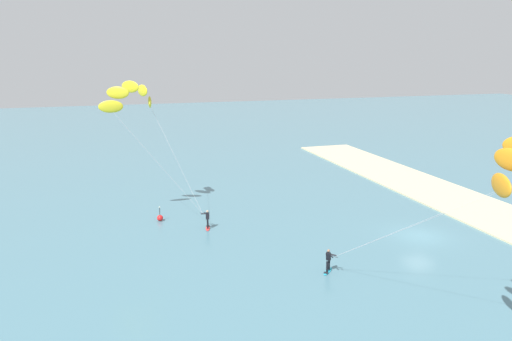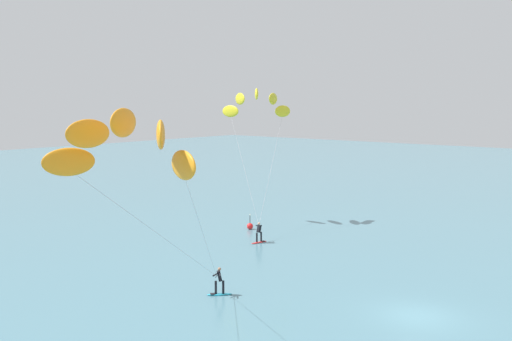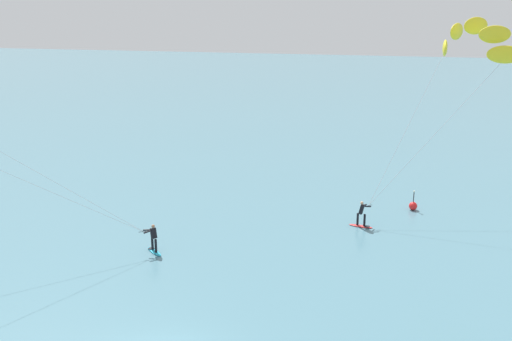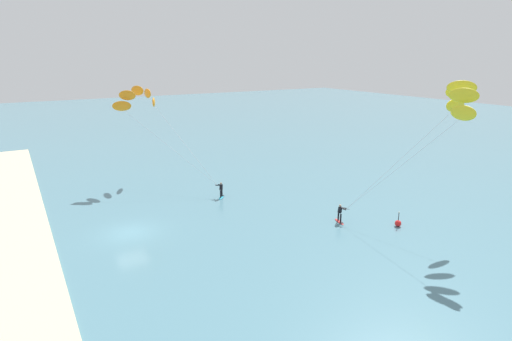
{
  "view_description": "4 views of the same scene",
  "coord_description": "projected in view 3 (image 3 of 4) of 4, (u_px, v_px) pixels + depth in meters",
  "views": [
    {
      "loc": [
        -34.09,
        25.4,
        15.15
      ],
      "look_at": [
        2.41,
        13.82,
        6.13
      ],
      "focal_mm": 35.32,
      "sensor_mm": 36.0,
      "label": 1
    },
    {
      "loc": [
        -28.35,
        -12.05,
        11.37
      ],
      "look_at": [
        3.03,
        13.62,
        6.53
      ],
      "focal_mm": 40.56,
      "sensor_mm": 36.0,
      "label": 2
    },
    {
      "loc": [
        7.75,
        -19.85,
        14.41
      ],
      "look_at": [
        1.42,
        12.21,
        4.68
      ],
      "focal_mm": 43.18,
      "sensor_mm": 36.0,
      "label": 3
    },
    {
      "loc": [
        33.32,
        -7.34,
        14.43
      ],
      "look_at": [
        1.8,
        11.28,
        4.28
      ],
      "focal_mm": 29.18,
      "sensor_mm": 36.0,
      "label": 4
    }
  ],
  "objects": [
    {
      "name": "marker_buoy",
      "position": [
        413.0,
        206.0,
        41.45
      ],
      "size": [
        0.56,
        0.56,
        1.38
      ],
      "color": "red",
      "rests_on": "ground"
    },
    {
      "name": "kitesurfer_nearshore",
      "position": [
        471.0,
        45.0,
        39.41
      ],
      "size": [
        9.94,
        8.85,
        12.63
      ],
      "color": "red",
      "rests_on": "ground"
    }
  ]
}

